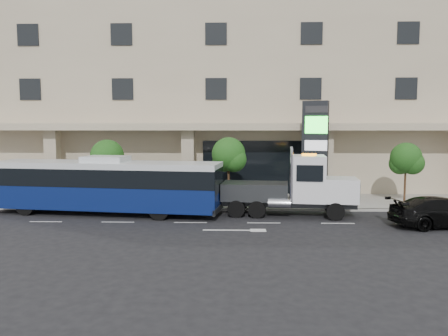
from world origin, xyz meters
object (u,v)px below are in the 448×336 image
at_px(city_bus, 106,185).
at_px(black_sedan, 442,212).
at_px(signage_pylon, 315,151).
at_px(tow_truck, 295,188).

xyz_separation_m(city_bus, black_sedan, (18.50, -2.92, -0.98)).
distance_m(city_bus, signage_pylon, 13.60).
height_order(city_bus, black_sedan, city_bus).
xyz_separation_m(city_bus, signage_pylon, (13.01, 3.53, 1.81)).
relative_size(tow_truck, black_sedan, 1.64).
bearing_deg(city_bus, black_sedan, -1.12).
xyz_separation_m(tow_truck, black_sedan, (7.31, -2.61, -0.87)).
relative_size(black_sedan, signage_pylon, 0.80).
xyz_separation_m(black_sedan, signage_pylon, (-5.49, 6.45, 2.79)).
distance_m(city_bus, black_sedan, 18.76).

